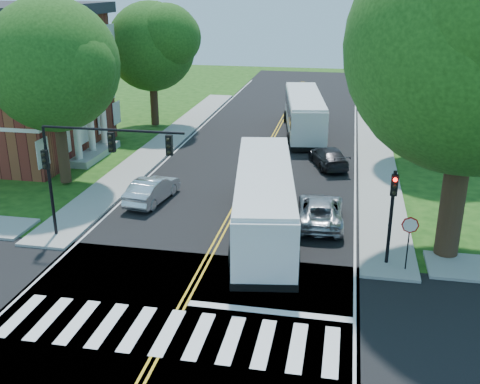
% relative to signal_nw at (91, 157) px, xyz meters
% --- Properties ---
extents(ground, '(140.00, 140.00, 0.00)m').
position_rel_signal_nw_xyz_m(ground, '(5.86, -6.43, -4.38)').
color(ground, '#153F0F').
rests_on(ground, ground).
extents(road, '(14.00, 96.00, 0.01)m').
position_rel_signal_nw_xyz_m(road, '(5.86, 11.57, -4.37)').
color(road, black).
rests_on(road, ground).
extents(cross_road, '(60.00, 12.00, 0.01)m').
position_rel_signal_nw_xyz_m(cross_road, '(5.86, -6.43, -4.37)').
color(cross_road, black).
rests_on(cross_road, ground).
extents(center_line, '(0.36, 70.00, 0.01)m').
position_rel_signal_nw_xyz_m(center_line, '(5.86, 15.57, -4.36)').
color(center_line, gold).
rests_on(center_line, road).
extents(edge_line_w, '(0.12, 70.00, 0.01)m').
position_rel_signal_nw_xyz_m(edge_line_w, '(-0.94, 15.57, -4.36)').
color(edge_line_w, silver).
rests_on(edge_line_w, road).
extents(edge_line_e, '(0.12, 70.00, 0.01)m').
position_rel_signal_nw_xyz_m(edge_line_e, '(12.66, 15.57, -4.36)').
color(edge_line_e, silver).
rests_on(edge_line_e, road).
extents(crosswalk, '(12.60, 3.00, 0.01)m').
position_rel_signal_nw_xyz_m(crosswalk, '(5.86, -6.93, -4.36)').
color(crosswalk, silver).
rests_on(crosswalk, road).
extents(stop_bar, '(6.60, 0.40, 0.01)m').
position_rel_signal_nw_xyz_m(stop_bar, '(9.36, -4.83, -4.36)').
color(stop_bar, silver).
rests_on(stop_bar, road).
extents(sidewalk_nw, '(2.60, 40.00, 0.15)m').
position_rel_signal_nw_xyz_m(sidewalk_nw, '(-2.44, 18.57, -4.30)').
color(sidewalk_nw, gray).
rests_on(sidewalk_nw, ground).
extents(sidewalk_ne, '(2.60, 40.00, 0.15)m').
position_rel_signal_nw_xyz_m(sidewalk_ne, '(14.16, 18.57, -4.30)').
color(sidewalk_ne, gray).
rests_on(sidewalk_ne, ground).
extents(tree_ne_big, '(10.80, 10.80, 14.91)m').
position_rel_signal_nw_xyz_m(tree_ne_big, '(16.86, 1.57, 5.24)').
color(tree_ne_big, '#342515').
rests_on(tree_ne_big, ground).
extents(tree_west_near, '(8.00, 8.00, 11.40)m').
position_rel_signal_nw_xyz_m(tree_west_near, '(-5.64, 7.57, 3.15)').
color(tree_west_near, '#342515').
rests_on(tree_west_near, ground).
extents(tree_west_far, '(7.60, 7.60, 10.67)m').
position_rel_signal_nw_xyz_m(tree_west_far, '(-5.14, 23.57, 2.62)').
color(tree_west_far, '#342515').
rests_on(tree_west_far, ground).
extents(tree_east_mid, '(8.40, 8.40, 11.93)m').
position_rel_signal_nw_xyz_m(tree_east_mid, '(17.36, 17.57, 3.48)').
color(tree_east_mid, '#342515').
rests_on(tree_east_mid, ground).
extents(tree_east_far, '(7.20, 7.20, 10.34)m').
position_rel_signal_nw_xyz_m(tree_east_far, '(18.36, 33.57, 2.48)').
color(tree_east_far, '#342515').
rests_on(tree_east_far, ground).
extents(signal_nw, '(7.15, 0.46, 5.66)m').
position_rel_signal_nw_xyz_m(signal_nw, '(0.00, 0.00, 0.00)').
color(signal_nw, black).
rests_on(signal_nw, ground).
extents(signal_ne, '(0.30, 0.46, 4.40)m').
position_rel_signal_nw_xyz_m(signal_ne, '(14.06, 0.01, -1.41)').
color(signal_ne, black).
rests_on(signal_ne, ground).
extents(stop_sign, '(0.76, 0.08, 2.53)m').
position_rel_signal_nw_xyz_m(stop_sign, '(14.86, -0.45, -2.35)').
color(stop_sign, black).
rests_on(stop_sign, ground).
extents(bus_lead, '(4.80, 13.32, 3.38)m').
position_rel_signal_nw_xyz_m(bus_lead, '(7.96, 2.73, -2.58)').
color(bus_lead, silver).
rests_on(bus_lead, road).
extents(bus_follow, '(4.65, 13.13, 3.33)m').
position_rel_signal_nw_xyz_m(bus_follow, '(8.24, 23.60, -2.61)').
color(bus_follow, silver).
rests_on(bus_follow, road).
extents(hatchback, '(2.16, 4.72, 1.50)m').
position_rel_signal_nw_xyz_m(hatchback, '(0.88, 5.63, -3.62)').
color(hatchback, silver).
rests_on(hatchback, road).
extents(suv, '(2.65, 5.33, 1.45)m').
position_rel_signal_nw_xyz_m(suv, '(10.77, 4.32, -3.64)').
color(suv, '#A7A9AE').
rests_on(suv, road).
extents(dark_sedan, '(3.35, 5.15, 1.39)m').
position_rel_signal_nw_xyz_m(dark_sedan, '(10.76, 14.50, -3.67)').
color(dark_sedan, black).
rests_on(dark_sedan, road).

